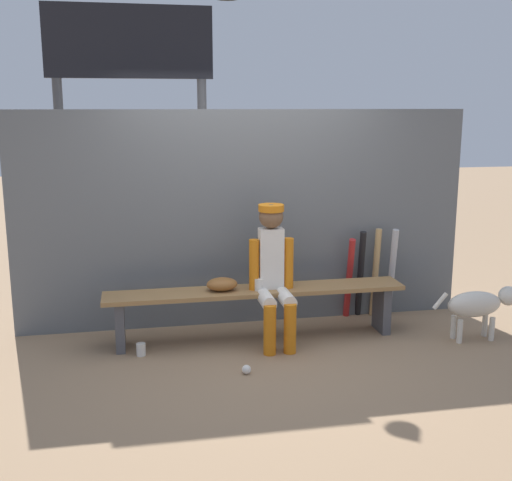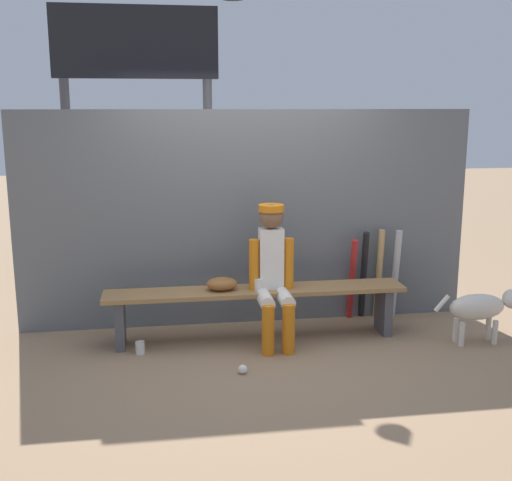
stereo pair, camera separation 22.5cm
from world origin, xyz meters
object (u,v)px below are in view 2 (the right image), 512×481
at_px(bat_aluminum_red, 352,279).
at_px(baseball_glove, 222,284).
at_px(player_seated, 273,270).
at_px(dugout_bench, 256,300).
at_px(bat_aluminum_black, 364,275).
at_px(bat_wood_tan, 379,274).
at_px(baseball, 243,369).
at_px(scoreboard, 143,85).
at_px(bat_aluminum_silver, 395,274).
at_px(dog, 483,307).
at_px(cup_on_ground, 140,348).
at_px(cup_on_bench, 258,284).

bearing_deg(bat_aluminum_red, baseball_glove, -164.02).
xyz_separation_m(player_seated, baseball_glove, (-0.45, 0.11, -0.14)).
bearing_deg(dugout_bench, bat_aluminum_black, 20.31).
distance_m(bat_wood_tan, baseball, 1.98).
distance_m(baseball, scoreboard, 3.33).
bearing_deg(bat_aluminum_silver, baseball, -146.29).
bearing_deg(bat_wood_tan, baseball_glove, -165.48).
height_order(bat_aluminum_black, bat_aluminum_silver, bat_aluminum_silver).
xyz_separation_m(dugout_bench, player_seated, (0.14, -0.11, 0.30)).
xyz_separation_m(baseball_glove, dog, (2.33, -0.38, -0.21)).
relative_size(baseball, cup_on_ground, 0.67).
bearing_deg(cup_on_ground, dugout_bench, 10.52).
bearing_deg(bat_aluminum_red, baseball, -137.83).
xyz_separation_m(dugout_bench, scoreboard, (-0.98, 1.53, 1.96)).
relative_size(player_seated, baseball_glove, 4.51).
bearing_deg(player_seated, baseball_glove, 166.31).
height_order(bat_aluminum_black, scoreboard, scoreboard).
height_order(bat_aluminum_red, scoreboard, scoreboard).
bearing_deg(dog, baseball_glove, 170.64).
relative_size(dugout_bench, cup_on_bench, 25.02).
bearing_deg(bat_aluminum_silver, player_seated, -159.67).
bearing_deg(scoreboard, player_seated, -55.66).
bearing_deg(bat_wood_tan, scoreboard, 154.34).
bearing_deg(cup_on_ground, baseball, -33.73).
height_order(baseball_glove, cup_on_bench, baseball_glove).
bearing_deg(dog, bat_wood_tan, 130.98).
height_order(bat_wood_tan, cup_on_bench, bat_wood_tan).
height_order(baseball, dog, dog).
relative_size(bat_wood_tan, bat_aluminum_silver, 0.99).
distance_m(cup_on_bench, dog, 2.04).
height_order(dugout_bench, bat_aluminum_silver, bat_aluminum_silver).
bearing_deg(dugout_bench, dog, -10.78).
bearing_deg(bat_wood_tan, bat_aluminum_silver, -12.46).
xyz_separation_m(cup_on_ground, scoreboard, (0.07, 1.72, 2.28)).
xyz_separation_m(baseball_glove, bat_aluminum_silver, (1.79, 0.39, -0.09)).
xyz_separation_m(player_seated, bat_aluminum_black, (1.02, 0.54, -0.23)).
bearing_deg(dog, bat_aluminum_red, 142.32).
relative_size(bat_aluminum_silver, dog, 1.09).
height_order(bat_aluminum_black, baseball, bat_aluminum_black).
bearing_deg(cup_on_bench, player_seated, -24.29).
height_order(dugout_bench, bat_wood_tan, bat_wood_tan).
height_order(baseball_glove, bat_aluminum_red, bat_aluminum_red).
relative_size(bat_aluminum_silver, cup_on_ground, 8.39).
height_order(dugout_bench, bat_aluminum_black, bat_aluminum_black).
height_order(bat_wood_tan, bat_aluminum_silver, bat_aluminum_silver).
relative_size(bat_aluminum_black, baseball, 12.28).
xyz_separation_m(baseball_glove, baseball, (0.09, -0.75, -0.51)).
xyz_separation_m(bat_aluminum_red, dog, (0.99, -0.77, -0.09)).
distance_m(bat_wood_tan, scoreboard, 3.17).
bearing_deg(baseball, scoreboard, 108.39).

